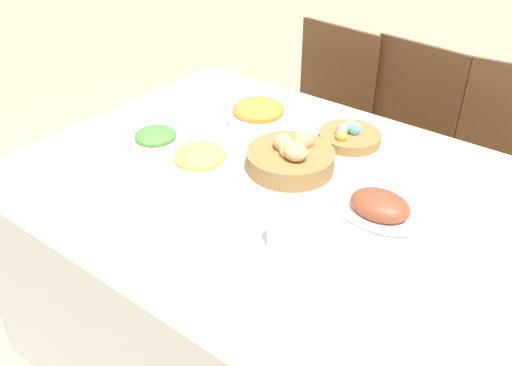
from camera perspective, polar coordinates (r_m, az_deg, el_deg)
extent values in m
plane|color=tan|center=(2.15, 1.58, -17.19)|extent=(12.00, 12.00, 0.00)
cube|color=silver|center=(1.87, 1.76, -9.71)|extent=(1.57, 1.20, 0.77)
cylinder|color=brown|center=(2.33, 16.54, -6.89)|extent=(0.03, 0.03, 0.42)
cylinder|color=brown|center=(2.64, 19.10, -2.14)|extent=(0.03, 0.03, 0.42)
cube|color=brown|center=(2.34, 23.32, -1.46)|extent=(0.46, 0.46, 0.02)
cylinder|color=brown|center=(2.52, 6.50, -2.11)|extent=(0.03, 0.03, 0.42)
cylinder|color=brown|center=(2.36, 13.92, -5.86)|extent=(0.03, 0.03, 0.42)
cylinder|color=brown|center=(2.79, 11.47, 1.24)|extent=(0.03, 0.03, 0.42)
cylinder|color=brown|center=(2.64, 18.38, -1.90)|extent=(0.03, 0.03, 0.42)
cube|color=brown|center=(2.45, 13.21, 2.23)|extent=(0.46, 0.46, 0.02)
cube|color=brown|center=(2.50, 16.44, 8.73)|extent=(0.42, 0.06, 0.47)
cylinder|color=brown|center=(2.70, -0.61, 0.81)|extent=(0.03, 0.03, 0.42)
cylinder|color=brown|center=(2.49, 5.83, -2.48)|extent=(0.03, 0.03, 0.42)
cylinder|color=brown|center=(2.95, 4.63, 3.75)|extent=(0.03, 0.03, 0.42)
cylinder|color=brown|center=(2.76, 10.85, 0.97)|extent=(0.03, 0.03, 0.42)
cube|color=brown|center=(2.61, 5.42, 5.02)|extent=(0.46, 0.46, 0.02)
cube|color=brown|center=(2.65, 8.48, 11.15)|extent=(0.42, 0.06, 0.47)
cylinder|color=olive|center=(1.69, 3.61, 2.43)|extent=(0.28, 0.28, 0.06)
ellipsoid|color=tan|center=(1.68, 2.83, 4.29)|extent=(0.08, 0.08, 0.06)
ellipsoid|color=tan|center=(1.62, 4.16, 3.30)|extent=(0.10, 0.09, 0.05)
ellipsoid|color=tan|center=(1.67, 3.64, 3.51)|extent=(0.07, 0.08, 0.06)
ellipsoid|color=tan|center=(1.71, 4.99, 4.53)|extent=(0.09, 0.09, 0.06)
ellipsoid|color=tan|center=(1.65, 3.60, 3.47)|extent=(0.07, 0.08, 0.05)
cylinder|color=olive|center=(1.87, 9.82, 4.77)|extent=(0.21, 0.21, 0.03)
ellipsoid|color=#7FCC7A|center=(1.86, 9.98, 5.82)|extent=(0.04, 0.04, 0.05)
ellipsoid|color=#7FCC7A|center=(1.86, 9.65, 5.84)|extent=(0.04, 0.04, 0.05)
ellipsoid|color=#B27AD1|center=(1.84, 8.99, 5.53)|extent=(0.04, 0.04, 0.05)
ellipsoid|color=#60B2E0|center=(1.85, 10.33, 5.62)|extent=(0.04, 0.04, 0.05)
ellipsoid|color=#7FCC7A|center=(1.84, 9.07, 5.53)|extent=(0.03, 0.03, 0.04)
ellipsoid|color=#F4D151|center=(1.81, 8.99, 5.03)|extent=(0.04, 0.04, 0.05)
ellipsoid|color=white|center=(1.54, 12.80, -3.04)|extent=(0.26, 0.18, 0.01)
ellipsoid|color=brown|center=(1.52, 12.92, -2.29)|extent=(0.17, 0.13, 0.07)
cylinder|color=silver|center=(1.67, -5.90, 1.83)|extent=(0.19, 0.19, 0.05)
ellipsoid|color=#F4DB4C|center=(1.65, -5.97, 2.90)|extent=(0.16, 0.16, 0.06)
cylinder|color=white|center=(1.94, 0.26, 6.73)|extent=(0.22, 0.22, 0.05)
ellipsoid|color=orange|center=(1.93, 0.26, 7.74)|extent=(0.18, 0.18, 0.06)
cylinder|color=white|center=(1.80, -10.43, 3.89)|extent=(0.16, 0.16, 0.06)
ellipsoid|color=#478438|center=(1.78, -10.55, 4.91)|extent=(0.13, 0.13, 0.05)
cylinder|color=white|center=(1.42, -9.90, -5.92)|extent=(0.25, 0.25, 0.01)
cube|color=#B7B7BC|center=(1.52, -13.78, -3.74)|extent=(0.01, 0.17, 0.00)
cube|color=#B7B7BC|center=(1.34, -5.45, -8.52)|extent=(0.01, 0.17, 0.00)
cube|color=#B7B7BC|center=(1.33, -4.48, -9.06)|extent=(0.01, 0.17, 0.00)
cylinder|color=silver|center=(1.37, 2.65, -4.94)|extent=(0.07, 0.07, 0.09)
cube|color=white|center=(1.66, -11.72, 0.58)|extent=(0.12, 0.07, 0.03)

